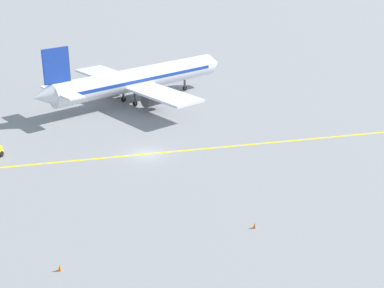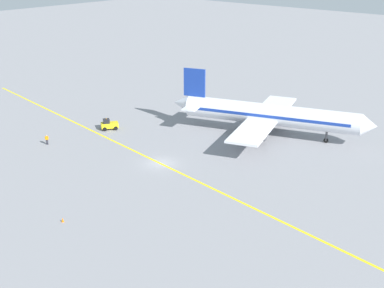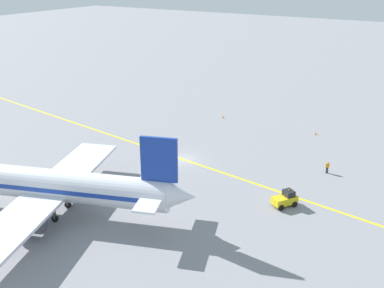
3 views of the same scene
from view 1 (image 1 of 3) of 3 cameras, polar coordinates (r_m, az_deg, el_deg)
name	(u,v)px [view 1 (image 1 of 3)]	position (r m, az deg, el deg)	size (l,w,h in m)	color
ground_plane	(147,154)	(66.33, -4.79, -1.08)	(400.00, 400.00, 0.00)	gray
apron_yellow_centreline	(147,154)	(66.33, -4.79, -1.07)	(0.40, 120.00, 0.01)	yellow
airplane_at_gate	(136,80)	(85.92, -5.95, 6.84)	(28.15, 34.50, 10.60)	silver
traffic_cone_near_nose	(60,268)	(45.75, -13.92, -12.68)	(0.32, 0.32, 0.55)	orange
traffic_cone_mid_apron	(255,225)	(50.46, 6.70, -8.61)	(0.32, 0.32, 0.55)	orange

